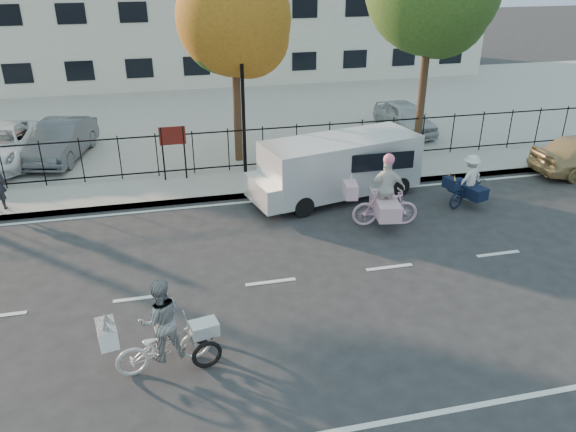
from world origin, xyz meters
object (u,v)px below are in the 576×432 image
object	(u,v)px
white_van	(337,165)
lot_car_b	(0,145)
lot_car_d	(405,117)
zebra_trike	(163,335)
unicorn_bike	(384,200)
lot_car_c	(61,140)
bull_bike	(468,186)
lamppost	(243,87)

from	to	relation	value
white_van	lot_car_b	world-z (taller)	white_van
white_van	lot_car_d	bearing A→B (deg)	36.40
zebra_trike	white_van	size ratio (longest dim) A/B	0.39
lot_car_b	unicorn_bike	bearing A→B (deg)	-31.23
lot_car_b	lot_car_d	distance (m)	15.57
unicorn_bike	white_van	world-z (taller)	unicorn_bike
zebra_trike	unicorn_bike	size ratio (longest dim) A/B	1.01
unicorn_bike	lot_car_d	world-z (taller)	unicorn_bike
white_van	lot_car_c	distance (m)	10.29
bull_bike	lot_car_c	world-z (taller)	bull_bike
lot_car_b	lot_car_d	xyz separation A→B (m)	(15.57, 0.24, -0.03)
zebra_trike	bull_bike	distance (m)	10.70
lamppost	lot_car_d	size ratio (longest dim) A/B	1.18
lot_car_d	lot_car_b	bearing A→B (deg)	177.16
unicorn_bike	lot_car_c	size ratio (longest dim) A/B	0.52
zebra_trike	unicorn_bike	world-z (taller)	unicorn_bike
unicorn_bike	white_van	distance (m)	2.37
lamppost	zebra_trike	distance (m)	10.00
lot_car_d	zebra_trike	bearing A→B (deg)	-133.15
lamppost	lot_car_b	world-z (taller)	lamppost
white_van	lot_car_d	distance (m)	7.27
lamppost	zebra_trike	bearing A→B (deg)	-108.06
lamppost	white_van	world-z (taller)	lamppost
zebra_trike	lot_car_d	xyz separation A→B (m)	(10.26, 12.47, 0.05)
lot_car_b	lot_car_d	bearing A→B (deg)	2.91
lot_car_d	bull_bike	bearing A→B (deg)	-101.97
zebra_trike	unicorn_bike	distance (m)	7.78
zebra_trike	bull_bike	world-z (taller)	zebra_trike
lamppost	lot_car_d	distance (m)	8.27
zebra_trike	lot_car_c	distance (m)	12.68
white_van	lot_car_c	bearing A→B (deg)	135.62
lamppost	bull_bike	size ratio (longest dim) A/B	2.43
unicorn_bike	lamppost	bearing A→B (deg)	44.66
bull_bike	lot_car_b	bearing A→B (deg)	44.83
lamppost	zebra_trike	world-z (taller)	lamppost
bull_bike	lot_car_d	xyz separation A→B (m)	(1.03, 7.06, 0.13)
unicorn_bike	lot_car_d	bearing A→B (deg)	-17.81
zebra_trike	lot_car_c	bearing A→B (deg)	3.82
lot_car_d	white_van	bearing A→B (deg)	-134.08
lot_car_d	lot_car_c	bearing A→B (deg)	177.21
bull_bike	lot_car_c	size ratio (longest dim) A/B	0.43
unicorn_bike	lot_car_c	xyz separation A→B (m)	(-9.46, 7.58, 0.04)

